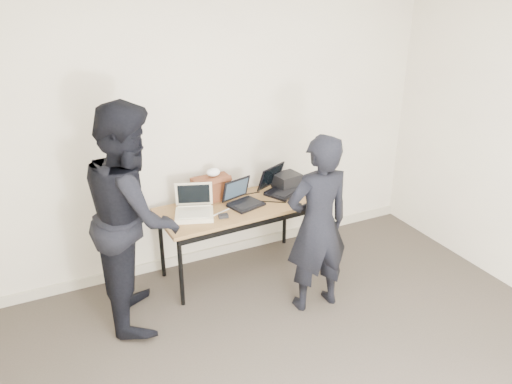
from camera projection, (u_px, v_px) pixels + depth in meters
room at (360, 232)px, 2.90m from camera, size 4.60×4.60×2.80m
desk at (238, 211)px, 4.72m from camera, size 1.53×0.71×0.72m
laptop_beige at (194, 209)px, 4.50m from camera, size 0.43×0.42×0.27m
laptop_center at (242, 199)px, 4.72m from camera, size 0.38×0.37×0.24m
laptop_right at (279, 186)px, 4.98m from camera, size 0.46×0.46×0.26m
leather_satchel at (211, 188)px, 4.77m from camera, size 0.37×0.20×0.25m
tissue at (213, 172)px, 4.72m from camera, size 0.14×0.11×0.08m
equipment_box at (287, 181)px, 5.08m from camera, size 0.28×0.25×0.14m
power_brick at (223, 216)px, 4.47m from camera, size 0.09×0.07×0.03m
cables at (257, 202)px, 4.78m from camera, size 0.98×0.35×0.01m
person_typist at (318, 225)px, 4.18m from camera, size 0.59×0.40×1.59m
person_observer at (133, 215)px, 4.02m from camera, size 0.88×1.04×1.88m
baseboard at (222, 250)px, 5.27m from camera, size 4.50×0.03×0.10m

